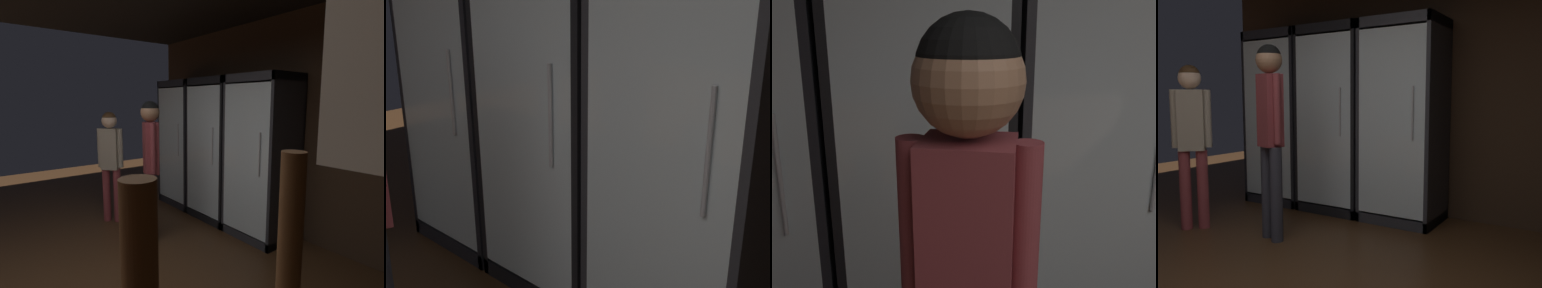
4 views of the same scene
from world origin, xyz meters
TOP-DOWN VIEW (x-y plane):
  - cooler_far_left at (-1.99, 2.72)m, footprint 0.78×0.64m
  - cooler_left at (-1.18, 2.72)m, footprint 0.78×0.64m
  - cooler_center at (-0.38, 2.72)m, footprint 0.78×0.64m

SIDE VIEW (x-z plane):
  - cooler_center at x=-0.38m, z-range -0.02..2.03m
  - cooler_far_left at x=-1.99m, z-range -0.02..2.04m
  - cooler_left at x=-1.18m, z-range -0.02..2.04m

